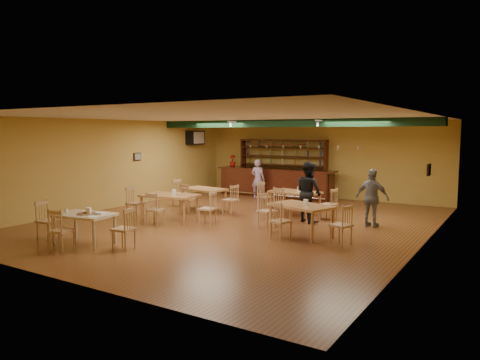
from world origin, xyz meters
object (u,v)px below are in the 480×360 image
Objects in this scene: dining_table_c at (170,208)px; dining_table_a at (204,199)px; dining_table_b at (295,203)px; near_table at (84,229)px; bar_counter at (275,183)px; dining_table_d at (301,220)px; patron_bar at (258,179)px; patron_right_a at (309,192)px.

dining_table_a is at bearing 90.45° from dining_table_c.
dining_table_b is 6.51m from near_table.
dining_table_a is 1.09× the size of near_table.
dining_table_b is 3.90m from dining_table_c.
bar_counter is 6.84m from dining_table_d.
dining_table_d is 6.38m from patron_bar.
dining_table_b is 1.12× the size of near_table.
patron_bar is (0.23, 3.19, 0.40)m from dining_table_a.
dining_table_c reaches higher than near_table.
patron_bar is (-4.06, 4.90, 0.38)m from dining_table_d.
dining_table_b is at bearing 134.73° from patron_bar.
patron_bar is (-0.21, 8.40, 0.41)m from near_table.
near_table is (0.44, -5.21, -0.01)m from dining_table_a.
dining_table_c is 1.17× the size of near_table.
dining_table_b is 3.65m from patron_bar.
bar_counter is at bearing -21.54° from patron_right_a.
bar_counter reaches higher than dining_table_c.
bar_counter is 4.06m from dining_table_a.
patron_right_a is at bearing -51.53° from bar_counter.
dining_table_c is at bearing 87.05° from patron_bar.
patron_right_a reaches higher than bar_counter.
dining_table_b is at bearing 23.43° from dining_table_a.
dining_table_c is at bearing -73.03° from dining_table_a.
patron_right_a is at bearing 49.09° from near_table.
bar_counter is 3.40× the size of dining_table_a.
patron_right_a is (3.75, -0.00, 0.51)m from dining_table_a.
dining_table_d is at bearing -56.85° from bar_counter.
patron_bar is at bearing 147.25° from dining_table_d.
patron_right_a is (3.43, 2.07, 0.48)m from dining_table_c.
dining_table_d is (1.35, -2.51, 0.02)m from dining_table_b.
patron_right_a is (0.80, -0.80, 0.50)m from dining_table_b.
dining_table_a is at bearing 175.90° from dining_table_d.
dining_table_a is 3.06m from dining_table_b.
patron_bar is at bearing 94.16° from dining_table_a.
dining_table_b is at bearing 135.83° from dining_table_d.
near_table is (-3.86, -3.50, -0.03)m from dining_table_d.
patron_bar is at bearing 147.57° from dining_table_b.
dining_table_c is at bearing -92.24° from bar_counter.
dining_table_c is (0.32, -2.07, 0.03)m from dining_table_a.
dining_table_b is 0.86× the size of patron_right_a.
dining_table_d is (3.98, 0.36, -0.00)m from dining_table_c.
dining_table_c reaches higher than dining_table_d.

